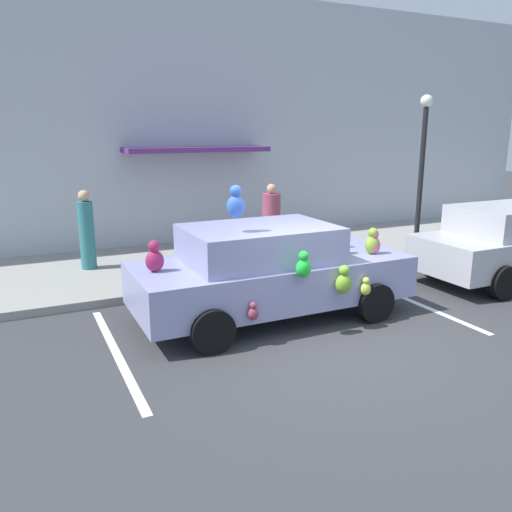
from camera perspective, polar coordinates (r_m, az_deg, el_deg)
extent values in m
plane|color=#38383A|center=(7.62, 8.39, -9.60)|extent=(60.00, 60.00, 0.00)
cube|color=gray|center=(11.84, -5.12, -0.56)|extent=(24.00, 4.00, 0.15)
cube|color=#B2B7C1|center=(13.51, -8.71, 14.51)|extent=(24.00, 0.30, 6.40)
cube|color=#5B2D72|center=(13.08, -6.68, 11.75)|extent=(3.60, 1.10, 0.12)
cube|color=silver|center=(9.74, 16.78, -4.75)|extent=(0.12, 3.60, 0.01)
cube|color=silver|center=(7.48, -15.33, -10.40)|extent=(0.12, 3.60, 0.01)
cube|color=#9295C3|center=(8.37, 1.77, -2.59)|extent=(4.50, 1.83, 0.68)
cube|color=#9295C3|center=(8.12, 0.39, 1.41)|extent=(2.34, 1.61, 0.56)
cylinder|color=black|center=(9.89, 6.53, -2.04)|extent=(0.64, 0.22, 0.64)
cylinder|color=black|center=(8.47, 13.09, -5.06)|extent=(0.64, 0.22, 0.64)
cylinder|color=black|center=(8.79, -9.15, -4.17)|extent=(0.64, 0.22, 0.64)
cylinder|color=black|center=(7.15, -4.92, -8.32)|extent=(0.64, 0.22, 0.64)
ellipsoid|color=maroon|center=(8.42, 9.10, 0.70)|extent=(0.23, 0.19, 0.27)
sphere|color=maroon|center=(8.38, 9.15, 1.96)|extent=(0.15, 0.15, 0.15)
ellipsoid|color=#B6D649|center=(8.19, 12.15, -3.63)|extent=(0.17, 0.14, 0.20)
sphere|color=#B6D649|center=(8.15, 12.20, -2.70)|extent=(0.11, 0.11, 0.11)
ellipsoid|color=#6215A6|center=(8.05, -5.22, 0.04)|extent=(0.20, 0.16, 0.23)
sphere|color=#6215A6|center=(8.01, -5.25, 1.15)|extent=(0.13, 0.13, 0.13)
ellipsoid|color=gold|center=(9.16, 9.24, 1.73)|extent=(0.22, 0.18, 0.26)
sphere|color=gold|center=(9.13, 9.29, 2.84)|extent=(0.14, 0.14, 0.14)
ellipsoid|color=#5FB321|center=(9.22, 4.46, 1.77)|extent=(0.18, 0.15, 0.21)
sphere|color=#5FB321|center=(9.19, 4.47, 2.65)|extent=(0.11, 0.11, 0.11)
ellipsoid|color=blue|center=(7.52, -2.27, 5.57)|extent=(0.28, 0.23, 0.33)
sphere|color=blue|center=(7.49, -2.29, 7.28)|extent=(0.18, 0.18, 0.18)
ellipsoid|color=#D85B73|center=(8.81, 13.00, 1.12)|extent=(0.24, 0.19, 0.28)
sphere|color=#D85B73|center=(8.77, 13.07, 2.35)|extent=(0.15, 0.15, 0.15)
ellipsoid|color=#74AE2D|center=(7.86, 9.75, -3.08)|extent=(0.26, 0.21, 0.31)
sphere|color=#74AE2D|center=(7.80, 9.82, -1.60)|extent=(0.16, 0.16, 0.16)
ellipsoid|color=#81AF31|center=(8.81, 12.87, 1.22)|extent=(0.26, 0.21, 0.31)
sphere|color=#81AF31|center=(8.77, 12.94, 2.56)|extent=(0.17, 0.17, 0.17)
ellipsoid|color=#7AA929|center=(8.66, 9.03, 1.28)|extent=(0.29, 0.23, 0.34)
sphere|color=#7AA929|center=(8.62, 9.09, 2.79)|extent=(0.18, 0.18, 0.18)
ellipsoid|color=#9A214D|center=(7.65, -11.24, -0.55)|extent=(0.27, 0.22, 0.32)
sphere|color=#9A214D|center=(7.60, -11.32, 1.08)|extent=(0.17, 0.17, 0.17)
ellipsoid|color=green|center=(7.40, 5.31, -1.39)|extent=(0.23, 0.19, 0.27)
sphere|color=green|center=(7.36, 5.35, 0.01)|extent=(0.15, 0.15, 0.15)
ellipsoid|color=#6B19D7|center=(8.82, 7.23, 1.39)|extent=(0.24, 0.20, 0.28)
sphere|color=#6B19D7|center=(8.78, 7.27, 2.64)|extent=(0.15, 0.15, 0.15)
ellipsoid|color=#8E384F|center=(7.25, -0.30, -6.49)|extent=(0.16, 0.13, 0.19)
sphere|color=#8E384F|center=(7.21, -0.30, -5.53)|extent=(0.10, 0.10, 0.10)
cube|color=#B7B7BC|center=(11.54, 26.71, 3.66)|extent=(2.31, 1.51, 0.56)
cylinder|color=black|center=(11.42, 19.25, -0.56)|extent=(0.64, 0.22, 0.64)
cylinder|color=black|center=(10.33, 25.88, -2.68)|extent=(0.64, 0.22, 0.64)
ellipsoid|color=#9E723D|center=(11.54, 4.54, 0.54)|extent=(0.34, 0.28, 0.43)
sphere|color=#9E723D|center=(11.47, 4.57, 2.01)|extent=(0.24, 0.24, 0.24)
sphere|color=#9E723D|center=(11.41, 4.21, 2.39)|extent=(0.10, 0.10, 0.10)
sphere|color=#9E723D|center=(11.49, 4.94, 2.46)|extent=(0.10, 0.10, 0.10)
cylinder|color=black|center=(12.78, 17.89, 7.92)|extent=(0.12, 0.12, 3.37)
sphere|color=#EAEACC|center=(12.74, 18.52, 16.11)|extent=(0.28, 0.28, 0.28)
cylinder|color=#9D445A|center=(11.33, 1.73, 3.16)|extent=(0.40, 0.40, 1.52)
sphere|color=tan|center=(11.20, 1.76, 7.52)|extent=(0.21, 0.21, 0.21)
cylinder|color=#2F7578|center=(11.29, -18.36, 2.19)|extent=(0.32, 0.32, 1.43)
sphere|color=tan|center=(11.17, -18.68, 6.38)|extent=(0.24, 0.24, 0.24)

